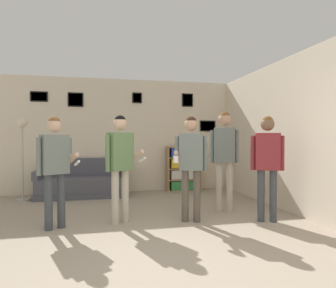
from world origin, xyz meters
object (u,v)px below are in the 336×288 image
(person_player_foreground_left, at_px, (55,161))
(person_player_foreground_center, at_px, (120,157))
(couch, at_px, (83,184))
(drinking_cup, at_px, (184,144))
(bookshelf, at_px, (184,169))
(person_spectator_far_right, at_px, (267,157))
(person_spectator_near_bookshelf, at_px, (224,150))
(floor_lamp, at_px, (23,139))
(person_watcher_holding_cup, at_px, (191,158))

(person_player_foreground_left, xyz_separation_m, person_player_foreground_center, (0.92, 0.08, 0.03))
(couch, xyz_separation_m, person_player_foreground_left, (-0.24, -2.40, 0.69))
(person_player_foreground_left, bearing_deg, drinking_cup, 44.93)
(bookshelf, xyz_separation_m, person_spectator_far_right, (0.52, -2.92, 0.45))
(person_player_foreground_left, bearing_deg, couch, 84.35)
(person_player_foreground_center, distance_m, person_spectator_far_right, 2.25)
(person_player_foreground_center, height_order, drinking_cup, person_player_foreground_center)
(person_player_foreground_center, height_order, person_spectator_near_bookshelf, person_spectator_near_bookshelf)
(bookshelf, height_order, person_spectator_far_right, person_spectator_far_right)
(couch, height_order, person_spectator_near_bookshelf, person_spectator_near_bookshelf)
(couch, xyz_separation_m, bookshelf, (2.37, 0.20, 0.26))
(person_player_foreground_left, xyz_separation_m, drinking_cup, (2.61, 2.60, 0.17))
(person_spectator_near_bookshelf, bearing_deg, floor_lamp, 154.30)
(couch, xyz_separation_m, person_spectator_near_bookshelf, (2.51, -1.98, 0.80))
(person_watcher_holding_cup, bearing_deg, couch, 125.36)
(person_watcher_holding_cup, bearing_deg, person_player_foreground_left, 178.08)
(floor_lamp, distance_m, person_player_foreground_left, 2.41)
(couch, height_order, person_watcher_holding_cup, person_watcher_holding_cup)
(person_spectator_far_right, xyz_separation_m, drinking_cup, (-0.52, 2.92, 0.14))
(bookshelf, distance_m, person_player_foreground_center, 3.07)
(bookshelf, bearing_deg, person_player_foreground_left, -135.11)
(couch, distance_m, person_player_foreground_left, 2.51)
(couch, xyz_separation_m, person_spectator_far_right, (2.89, -2.72, 0.71))
(person_spectator_near_bookshelf, bearing_deg, person_player_foreground_left, -171.31)
(person_watcher_holding_cup, distance_m, person_spectator_near_bookshelf, 0.90)
(floor_lamp, bearing_deg, drinking_cup, 6.54)
(person_spectator_far_right, bearing_deg, person_player_foreground_left, 174.18)
(person_player_foreground_left, bearing_deg, bookshelf, 44.89)
(couch, distance_m, floor_lamp, 1.55)
(person_spectator_far_right, relative_size, drinking_cup, 15.08)
(floor_lamp, relative_size, drinking_cup, 15.98)
(person_player_foreground_left, distance_m, person_spectator_near_bookshelf, 2.78)
(bookshelf, distance_m, person_spectator_near_bookshelf, 2.25)
(couch, bearing_deg, person_spectator_near_bookshelf, -38.29)
(bookshelf, height_order, floor_lamp, floor_lamp)
(person_watcher_holding_cup, bearing_deg, person_player_foreground_center, 171.91)
(person_watcher_holding_cup, distance_m, person_spectator_far_right, 1.17)
(floor_lamp, xyz_separation_m, person_player_foreground_center, (1.87, -2.11, -0.26))
(couch, relative_size, person_watcher_holding_cup, 1.21)
(person_player_foreground_left, relative_size, person_player_foreground_center, 0.97)
(bookshelf, relative_size, person_player_foreground_center, 0.66)
(person_player_foreground_center, distance_m, person_watcher_holding_cup, 1.08)
(person_player_foreground_center, xyz_separation_m, person_spectator_near_bookshelf, (1.82, 0.33, 0.08))
(person_player_foreground_left, height_order, drinking_cup, person_player_foreground_left)
(person_player_foreground_center, relative_size, drinking_cup, 15.13)
(person_watcher_holding_cup, distance_m, drinking_cup, 2.74)
(person_player_foreground_left, distance_m, person_watcher_holding_cup, 1.99)
(person_player_foreground_center, bearing_deg, person_spectator_far_right, -10.36)
(floor_lamp, bearing_deg, couch, 9.82)
(person_player_foreground_left, distance_m, person_player_foreground_center, 0.93)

